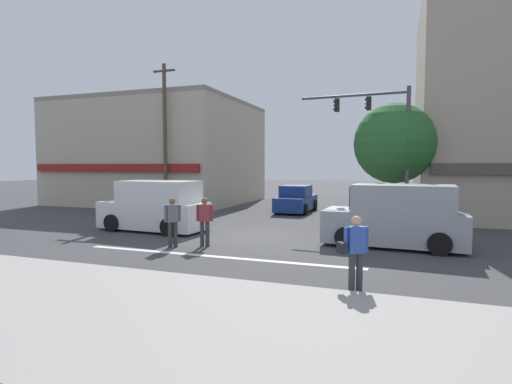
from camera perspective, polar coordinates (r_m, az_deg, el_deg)
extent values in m
plane|color=#3D3D3F|center=(15.47, -0.33, -6.45)|extent=(120.00, 120.00, 0.00)
cube|color=silver|center=(12.30, -5.95, -9.14)|extent=(9.00, 0.24, 0.01)
cube|color=#9E9993|center=(8.23, -21.69, -15.45)|extent=(40.00, 5.00, 0.16)
cube|color=#B7AD99|center=(31.02, -13.34, 5.13)|extent=(12.79, 10.86, 7.03)
cube|color=maroon|center=(26.53, -19.81, 3.26)|extent=(12.15, 0.24, 0.50)
cube|color=gray|center=(31.32, -13.44, 11.85)|extent=(12.79, 10.86, 0.30)
cylinder|color=#4C3823|center=(20.03, 19.00, -0.87)|extent=(0.32, 0.32, 2.38)
sphere|color=#28602D|center=(20.00, 19.16, 6.59)|extent=(3.77, 3.77, 3.77)
cylinder|color=brown|center=(24.05, -12.86, 7.41)|extent=(0.22, 0.22, 8.60)
cube|color=#473828|center=(24.61, -13.00, 16.51)|extent=(1.40, 0.12, 0.10)
cylinder|color=brown|center=(21.26, 25.29, 6.02)|extent=(0.22, 0.22, 7.41)
cube|color=#473828|center=(21.66, 25.55, 14.79)|extent=(1.40, 0.12, 0.10)
cylinder|color=#47474C|center=(18.77, 20.80, 4.62)|extent=(0.18, 0.18, 6.20)
cylinder|color=#47474C|center=(19.28, 13.67, 13.25)|extent=(4.80, 0.41, 0.12)
cube|color=black|center=(19.12, 15.83, 12.08)|extent=(0.21, 0.25, 0.60)
sphere|color=black|center=(19.16, 15.47, 12.62)|extent=(0.12, 0.12, 0.12)
sphere|color=orange|center=(19.13, 15.46, 12.08)|extent=(0.12, 0.12, 0.12)
sphere|color=black|center=(19.11, 15.45, 11.55)|extent=(0.12, 0.12, 0.12)
cube|color=black|center=(19.35, 11.50, 12.05)|extent=(0.21, 0.25, 0.60)
sphere|color=black|center=(19.40, 11.15, 12.57)|extent=(0.12, 0.12, 0.12)
sphere|color=orange|center=(19.38, 11.14, 12.04)|extent=(0.12, 0.12, 0.12)
sphere|color=black|center=(19.35, 11.14, 11.51)|extent=(0.12, 0.12, 0.12)
cube|color=navy|center=(23.74, 5.77, -1.55)|extent=(1.76, 4.12, 0.80)
cube|color=navy|center=(23.59, 5.73, 0.17)|extent=(1.59, 1.92, 0.64)
cube|color=#475666|center=(24.52, 6.30, 0.30)|extent=(1.44, 0.08, 0.54)
cylinder|color=black|center=(25.20, 4.63, -1.73)|extent=(0.19, 0.64, 0.64)
cylinder|color=black|center=(24.80, 8.41, -1.85)|extent=(0.19, 0.64, 0.64)
cylinder|color=black|center=(22.78, 2.89, -2.32)|extent=(0.19, 0.64, 0.64)
cylinder|color=black|center=(22.33, 7.06, -2.47)|extent=(0.19, 0.64, 0.64)
cube|color=silver|center=(17.47, -14.44, -3.18)|extent=(4.71, 2.14, 1.10)
cube|color=silver|center=(17.19, -13.70, 0.06)|extent=(3.31, 2.01, 0.90)
cube|color=#475666|center=(18.21, -17.78, 0.20)|extent=(0.17, 1.66, 0.76)
cylinder|color=black|center=(17.73, -19.91, -4.18)|extent=(0.73, 0.25, 0.72)
cylinder|color=black|center=(19.10, -16.12, -3.54)|extent=(0.73, 0.25, 0.72)
cylinder|color=black|center=(15.93, -12.37, -4.92)|extent=(0.73, 0.25, 0.72)
cylinder|color=black|center=(17.44, -8.84, -4.12)|extent=(0.73, 0.25, 0.72)
cube|color=#999EA3|center=(14.37, 18.98, -4.77)|extent=(4.70, 2.12, 1.10)
cube|color=#999EA3|center=(14.25, 20.27, -0.82)|extent=(3.30, 1.99, 0.90)
cube|color=#475666|center=(14.41, 13.83, -0.64)|extent=(0.16, 1.66, 0.76)
cylinder|color=black|center=(13.70, 12.68, -6.35)|extent=(0.73, 0.24, 0.72)
cylinder|color=black|center=(15.48, 13.91, -5.20)|extent=(0.73, 0.24, 0.72)
cylinder|color=black|center=(13.49, 24.76, -6.77)|extent=(0.73, 0.24, 0.72)
cylinder|color=black|center=(15.30, 24.56, -5.54)|extent=(0.73, 0.24, 0.72)
cylinder|color=#333338|center=(9.16, 14.56, -11.03)|extent=(0.14, 0.14, 0.86)
cylinder|color=#333338|center=(9.08, 13.52, -11.14)|extent=(0.14, 0.14, 0.86)
cube|color=#2D4CA5|center=(8.96, 14.11, -6.63)|extent=(0.42, 0.37, 0.58)
sphere|color=tan|center=(8.90, 14.16, -4.03)|extent=(0.22, 0.22, 0.22)
cylinder|color=#2D4CA5|center=(9.07, 15.49, -6.53)|extent=(0.09, 0.09, 0.56)
cylinder|color=#2D4CA5|center=(8.86, 12.71, -6.73)|extent=(0.09, 0.09, 0.56)
cube|color=black|center=(8.90, 12.11, -7.82)|extent=(0.25, 0.30, 0.24)
cylinder|color=#333338|center=(13.74, -7.70, -5.96)|extent=(0.14, 0.14, 0.86)
cylinder|color=#333338|center=(13.72, -6.96, -5.97)|extent=(0.14, 0.14, 0.86)
cube|color=maroon|center=(13.63, -7.36, -2.98)|extent=(0.41, 0.32, 0.58)
sphere|color=brown|center=(13.59, -7.37, -1.26)|extent=(0.22, 0.22, 0.22)
cylinder|color=maroon|center=(13.66, -8.35, -2.97)|extent=(0.09, 0.09, 0.56)
cylinder|color=maroon|center=(13.60, -6.35, -2.99)|extent=(0.09, 0.09, 0.56)
cylinder|color=#333338|center=(13.81, -11.43, -5.96)|extent=(0.14, 0.14, 0.86)
cylinder|color=#333338|center=(13.77, -12.17, -6.00)|extent=(0.14, 0.14, 0.86)
cube|color=slate|center=(13.68, -11.84, -3.01)|extent=(0.41, 0.41, 0.58)
sphere|color=brown|center=(13.64, -11.87, -1.29)|extent=(0.22, 0.22, 0.22)
cylinder|color=slate|center=(13.74, -10.87, -2.96)|extent=(0.09, 0.09, 0.56)
cylinder|color=slate|center=(13.63, -12.83, -3.05)|extent=(0.09, 0.09, 0.56)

